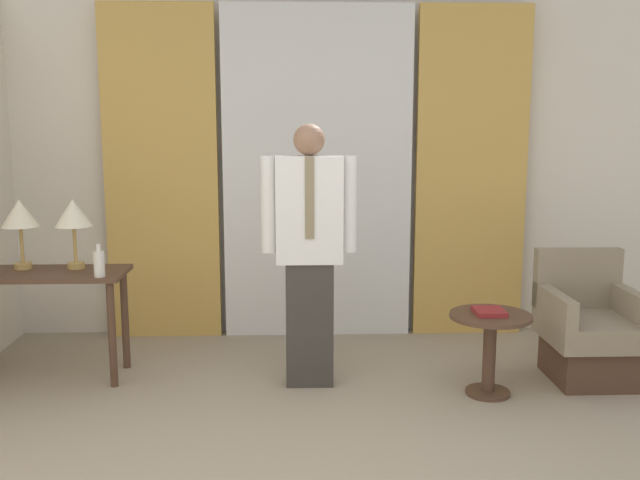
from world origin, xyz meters
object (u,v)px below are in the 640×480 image
object	(u,v)px
person	(309,246)
table_lamp_right	(73,216)
book	(489,312)
side_table	(490,340)
armchair	(588,332)
desk	(46,291)
table_lamp_left	(20,216)
bottle_near_edge	(99,263)

from	to	relation	value
person	table_lamp_right	bearing A→B (deg)	169.97
person	book	world-z (taller)	person
side_table	table_lamp_right	bearing A→B (deg)	169.48
armchair	desk	bearing A→B (deg)	177.70
table_lamp_left	side_table	distance (m)	3.16
desk	armchair	bearing A→B (deg)	-2.30
table_lamp_left	armchair	size ratio (longest dim) A/B	0.55
armchair	book	bearing A→B (deg)	-161.26
table_lamp_left	side_table	bearing A→B (deg)	-9.33
armchair	side_table	size ratio (longest dim) A/B	1.61
desk	person	world-z (taller)	person
table_lamp_right	bottle_near_edge	world-z (taller)	table_lamp_right
bottle_near_edge	side_table	size ratio (longest dim) A/B	0.40
table_lamp_left	bottle_near_edge	distance (m)	0.69
armchair	person	bearing A→B (deg)	-178.93
desk	table_lamp_left	xyz separation A→B (m)	(-0.17, 0.10, 0.49)
table_lamp_right	side_table	distance (m)	2.82
table_lamp_right	book	xyz separation A→B (m)	(2.67, -0.49, -0.55)
table_lamp_right	bottle_near_edge	size ratio (longest dim) A/B	2.21
side_table	book	bearing A→B (deg)	152.01
table_lamp_left	desk	bearing A→B (deg)	-29.02
desk	book	size ratio (longest dim) A/B	5.18
book	armchair	bearing A→B (deg)	18.74
desk	side_table	distance (m)	2.89
table_lamp_left	armchair	xyz separation A→B (m)	(3.76, -0.24, -0.77)
table_lamp_left	table_lamp_right	size ratio (longest dim) A/B	1.00
table_lamp_left	person	distance (m)	1.94
armchair	book	world-z (taller)	armchair
table_lamp_left	bottle_near_edge	xyz separation A→B (m)	(0.58, -0.27, -0.27)
bottle_near_edge	armchair	xyz separation A→B (m)	(3.19, 0.03, -0.50)
desk	book	distance (m)	2.87
bottle_near_edge	side_table	distance (m)	2.51
person	book	xyz separation A→B (m)	(1.11, -0.22, -0.38)
book	desk	bearing A→B (deg)	172.08
bottle_near_edge	armchair	distance (m)	3.23
desk	armchair	size ratio (longest dim) A/B	1.24
table_lamp_left	book	bearing A→B (deg)	-9.27
armchair	side_table	bearing A→B (deg)	-160.71
desk	person	size ratio (longest dim) A/B	0.62
bottle_near_edge	table_lamp_right	bearing A→B (deg)	130.36
desk	person	xyz separation A→B (m)	(1.73, -0.18, 0.32)
desk	book	world-z (taller)	desk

